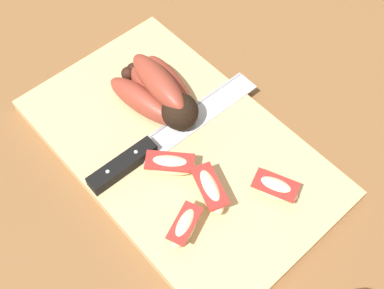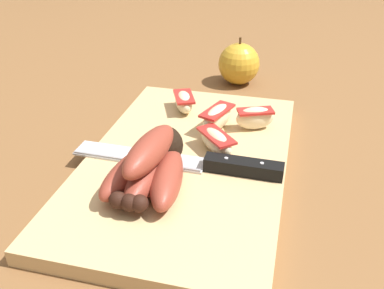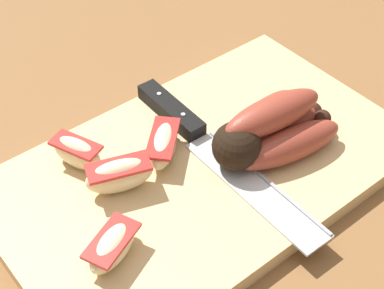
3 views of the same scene
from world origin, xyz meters
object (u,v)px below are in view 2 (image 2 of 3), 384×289
Objects in this scene: apple_wedge_middle at (184,101)px; apple_wedge_far at (216,141)px; chefs_knife at (206,163)px; apple_wedge_extra at (217,117)px; banana_bunch at (151,165)px; apple_wedge_near at (255,117)px; whole_apple at (239,64)px.

apple_wedge_middle is 0.14m from apple_wedge_far.
apple_wedge_extra is (-0.11, -0.01, 0.01)m from chefs_knife.
banana_bunch is 2.36× the size of apple_wedge_near.
whole_apple reaches higher than apple_wedge_far.
banana_bunch is 2.18× the size of apple_wedge_middle.
apple_wedge_far is (0.08, -0.04, -0.00)m from apple_wedge_near.
banana_bunch is 1.58× the size of whole_apple.
banana_bunch is 0.08m from chefs_knife.
apple_wedge_extra is (-0.06, -0.01, 0.00)m from apple_wedge_far.
banana_bunch is 0.16m from apple_wedge_extra.
chefs_knife is at bearing -21.41° from apple_wedge_near.
apple_wedge_near reaches higher than apple_wedge_far.
apple_wedge_extra is at bearing -74.20° from apple_wedge_near.
chefs_knife is at bearing -5.84° from apple_wedge_far.
apple_wedge_near is at bearing 158.59° from chefs_knife.
apple_wedge_near is at bearing 148.44° from banana_bunch.
chefs_knife is at bearing 24.39° from apple_wedge_middle.
banana_bunch reaches higher than apple_wedge_near.
apple_wedge_middle reaches higher than chefs_knife.
apple_wedge_near is at bearing 73.21° from apple_wedge_middle.
apple_wedge_middle is at bearing -128.55° from apple_wedge_extra.
whole_apple is (-0.30, -0.01, 0.00)m from apple_wedge_far.
chefs_knife is 3.87× the size of apple_wedge_extra.
apple_wedge_middle is at bearing -146.31° from apple_wedge_far.
banana_bunch is 0.21m from apple_wedge_middle.
banana_bunch is 0.39m from whole_apple.
chefs_knife is 0.13m from apple_wedge_near.
apple_wedge_extra reaches higher than chefs_knife.
chefs_knife is 4.14× the size of apple_wedge_far.
apple_wedge_near is at bearing 14.78° from whole_apple.
banana_bunch is at bearing -6.83° from whole_apple.
apple_wedge_near is at bearing 105.80° from apple_wedge_extra.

